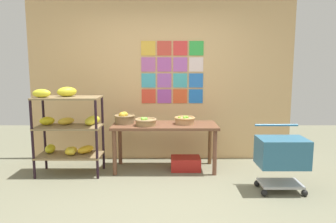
{
  "coord_description": "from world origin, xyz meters",
  "views": [
    {
      "loc": [
        0.11,
        -3.32,
        1.56
      ],
      "look_at": [
        0.12,
        1.16,
        0.91
      ],
      "focal_mm": 33.53,
      "sensor_mm": 36.0,
      "label": 1
    }
  ],
  "objects_px": {
    "display_table": "(164,130)",
    "fruit_basket_back_right": "(145,122)",
    "banana_shelf_unit": "(68,126)",
    "fruit_basket_left": "(184,120)",
    "fruit_basket_right": "(124,118)",
    "shopping_cart": "(281,154)",
    "produce_crate_under_table": "(185,163)"
  },
  "relations": [
    {
      "from": "display_table",
      "to": "fruit_basket_back_right",
      "type": "xyz_separation_m",
      "value": [
        -0.28,
        -0.11,
        0.15
      ]
    },
    {
      "from": "banana_shelf_unit",
      "to": "display_table",
      "type": "xyz_separation_m",
      "value": [
        1.39,
        0.18,
        -0.09
      ]
    },
    {
      "from": "banana_shelf_unit",
      "to": "display_table",
      "type": "relative_size",
      "value": 0.81
    },
    {
      "from": "fruit_basket_left",
      "to": "fruit_basket_right",
      "type": "height_order",
      "value": "fruit_basket_right"
    },
    {
      "from": "shopping_cart",
      "to": "fruit_basket_right",
      "type": "bearing_deg",
      "value": 155.3
    },
    {
      "from": "banana_shelf_unit",
      "to": "shopping_cart",
      "type": "bearing_deg",
      "value": -13.37
    },
    {
      "from": "fruit_basket_back_right",
      "to": "shopping_cart",
      "type": "height_order",
      "value": "fruit_basket_back_right"
    },
    {
      "from": "display_table",
      "to": "fruit_basket_back_right",
      "type": "height_order",
      "value": "fruit_basket_back_right"
    },
    {
      "from": "fruit_basket_right",
      "to": "display_table",
      "type": "bearing_deg",
      "value": -4.43
    },
    {
      "from": "banana_shelf_unit",
      "to": "fruit_basket_right",
      "type": "distance_m",
      "value": 0.81
    },
    {
      "from": "banana_shelf_unit",
      "to": "fruit_basket_left",
      "type": "distance_m",
      "value": 1.7
    },
    {
      "from": "banana_shelf_unit",
      "to": "produce_crate_under_table",
      "type": "distance_m",
      "value": 1.81
    },
    {
      "from": "display_table",
      "to": "produce_crate_under_table",
      "type": "relative_size",
      "value": 3.53
    },
    {
      "from": "display_table",
      "to": "fruit_basket_back_right",
      "type": "distance_m",
      "value": 0.33
    },
    {
      "from": "banana_shelf_unit",
      "to": "fruit_basket_right",
      "type": "height_order",
      "value": "banana_shelf_unit"
    },
    {
      "from": "display_table",
      "to": "produce_crate_under_table",
      "type": "distance_m",
      "value": 0.6
    },
    {
      "from": "banana_shelf_unit",
      "to": "produce_crate_under_table",
      "type": "height_order",
      "value": "banana_shelf_unit"
    },
    {
      "from": "produce_crate_under_table",
      "to": "shopping_cart",
      "type": "xyz_separation_m",
      "value": [
        1.14,
        -0.83,
        0.38
      ]
    },
    {
      "from": "fruit_basket_right",
      "to": "banana_shelf_unit",
      "type": "bearing_deg",
      "value": -163.81
    },
    {
      "from": "display_table",
      "to": "produce_crate_under_table",
      "type": "xyz_separation_m",
      "value": [
        0.31,
        -0.02,
        -0.52
      ]
    },
    {
      "from": "fruit_basket_right",
      "to": "produce_crate_under_table",
      "type": "distance_m",
      "value": 1.15
    },
    {
      "from": "banana_shelf_unit",
      "to": "produce_crate_under_table",
      "type": "xyz_separation_m",
      "value": [
        1.7,
        0.15,
        -0.6
      ]
    },
    {
      "from": "fruit_basket_left",
      "to": "produce_crate_under_table",
      "type": "relative_size",
      "value": 0.71
    },
    {
      "from": "display_table",
      "to": "shopping_cart",
      "type": "xyz_separation_m",
      "value": [
        1.46,
        -0.86,
        -0.14
      ]
    },
    {
      "from": "fruit_basket_left",
      "to": "display_table",
      "type": "bearing_deg",
      "value": -177.0
    },
    {
      "from": "fruit_basket_right",
      "to": "produce_crate_under_table",
      "type": "relative_size",
      "value": 0.71
    },
    {
      "from": "shopping_cart",
      "to": "fruit_basket_left",
      "type": "bearing_deg",
      "value": 141.97
    },
    {
      "from": "fruit_basket_back_right",
      "to": "shopping_cart",
      "type": "relative_size",
      "value": 0.39
    },
    {
      "from": "banana_shelf_unit",
      "to": "shopping_cart",
      "type": "xyz_separation_m",
      "value": [
        2.85,
        -0.68,
        -0.22
      ]
    },
    {
      "from": "produce_crate_under_table",
      "to": "banana_shelf_unit",
      "type": "bearing_deg",
      "value": -174.81
    },
    {
      "from": "fruit_basket_back_right",
      "to": "produce_crate_under_table",
      "type": "distance_m",
      "value": 0.89
    },
    {
      "from": "fruit_basket_left",
      "to": "banana_shelf_unit",
      "type": "bearing_deg",
      "value": -173.44
    }
  ]
}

